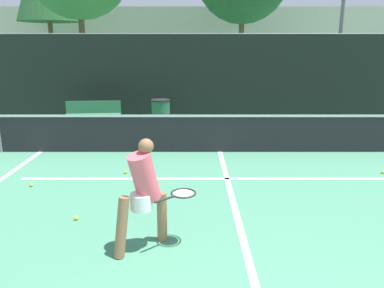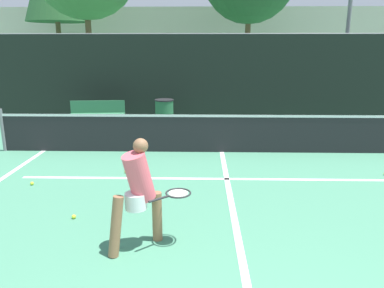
{
  "view_description": "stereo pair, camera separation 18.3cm",
  "coord_description": "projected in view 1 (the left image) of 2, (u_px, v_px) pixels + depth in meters",
  "views": [
    {
      "loc": [
        -0.7,
        -1.45,
        2.59
      ],
      "look_at": [
        -0.68,
        4.75,
        0.95
      ],
      "focal_mm": 35.0,
      "sensor_mm": 36.0,
      "label": 1
    },
    {
      "loc": [
        -0.52,
        -1.45,
        2.59
      ],
      "look_at": [
        -0.68,
        4.75,
        0.95
      ],
      "focal_mm": 35.0,
      "sensor_mm": 36.0,
      "label": 2
    }
  ],
  "objects": [
    {
      "name": "parked_car",
      "position": [
        279.0,
        95.0,
        15.6
      ],
      "size": [
        1.65,
        4.66,
        1.38
      ],
      "color": "#B7B7BC",
      "rests_on": "ground"
    },
    {
      "name": "tennis_ball_scattered_5",
      "position": [
        75.0,
        218.0,
        5.71
      ],
      "size": [
        0.07,
        0.07,
        0.07
      ],
      "primitive_type": "sphere",
      "color": "#D1E033",
      "rests_on": "ground"
    },
    {
      "name": "fence_back",
      "position": [
        211.0,
        79.0,
        12.73
      ],
      "size": [
        24.0,
        0.06,
        2.98
      ],
      "color": "black",
      "rests_on": "ground"
    },
    {
      "name": "trash_bin",
      "position": [
        159.0,
        114.0,
        11.99
      ],
      "size": [
        0.61,
        0.61,
        0.92
      ],
      "color": "#28603D",
      "rests_on": "ground"
    },
    {
      "name": "court_center_mark",
      "position": [
        232.0,
        205.0,
        6.26
      ],
      "size": [
        0.1,
        6.48,
        0.01
      ],
      "primitive_type": "cube",
      "color": "white",
      "rests_on": "ground"
    },
    {
      "name": "courtside_bench",
      "position": [
        92.0,
        113.0,
        12.01
      ],
      "size": [
        1.77,
        0.53,
        0.86
      ],
      "rotation": [
        0.0,
        0.0,
        0.09
      ],
      "color": "#33724C",
      "rests_on": "ground"
    },
    {
      "name": "court_service_line",
      "position": [
        225.0,
        179.0,
        7.5
      ],
      "size": [
        8.25,
        0.1,
        0.01
      ],
      "primitive_type": "cube",
      "color": "white",
      "rests_on": "ground"
    },
    {
      "name": "net",
      "position": [
        219.0,
        132.0,
        9.26
      ],
      "size": [
        11.09,
        0.09,
        1.07
      ],
      "color": "slate",
      "rests_on": "ground"
    },
    {
      "name": "tennis_ball_scattered_7",
      "position": [
        381.0,
        172.0,
        7.8
      ],
      "size": [
        0.07,
        0.07,
        0.07
      ],
      "primitive_type": "sphere",
      "color": "#D1E033",
      "rests_on": "ground"
    },
    {
      "name": "tennis_ball_scattered_4",
      "position": [
        124.0,
        172.0,
        7.78
      ],
      "size": [
        0.07,
        0.07,
        0.07
      ],
      "primitive_type": "sphere",
      "color": "#D1E033",
      "rests_on": "ground"
    },
    {
      "name": "player_practicing",
      "position": [
        143.0,
        191.0,
        4.76
      ],
      "size": [
        1.14,
        0.73,
        1.47
      ],
      "rotation": [
        0.0,
        0.0,
        0.71
      ],
      "color": "#8C6042",
      "rests_on": "ground"
    },
    {
      "name": "building_far",
      "position": [
        201.0,
        47.0,
        24.93
      ],
      "size": [
        36.0,
        2.4,
        4.93
      ],
      "primitive_type": "cube",
      "color": "beige",
      "rests_on": "ground"
    },
    {
      "name": "tennis_ball_scattered_1",
      "position": [
        29.0,
        185.0,
        7.06
      ],
      "size": [
        0.07,
        0.07,
        0.07
      ],
      "primitive_type": "sphere",
      "color": "#D1E033",
      "rests_on": "ground"
    }
  ]
}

